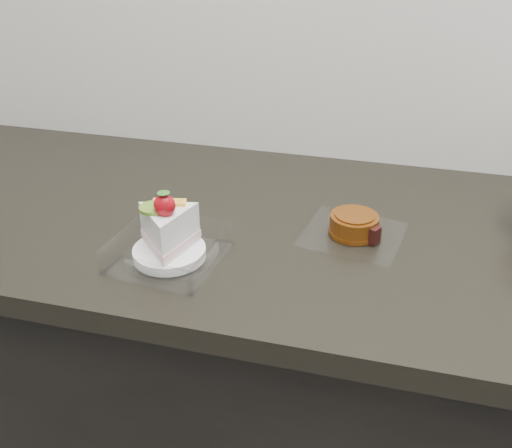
# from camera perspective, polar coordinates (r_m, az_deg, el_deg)

# --- Properties ---
(counter) EXTENTS (2.04, 0.64, 0.90)m
(counter) POSITION_cam_1_polar(r_m,az_deg,el_deg) (1.29, 11.45, -18.51)
(counter) COLOR black
(counter) RESTS_ON ground
(cake_tray) EXTENTS (0.17, 0.17, 0.12)m
(cake_tray) POSITION_cam_1_polar(r_m,az_deg,el_deg) (0.91, -8.76, -1.72)
(cake_tray) COLOR white
(cake_tray) RESTS_ON counter
(mooncake_wrap) EXTENTS (0.19, 0.18, 0.04)m
(mooncake_wrap) POSITION_cam_1_polar(r_m,az_deg,el_deg) (0.99, 9.82, -0.26)
(mooncake_wrap) COLOR white
(mooncake_wrap) RESTS_ON counter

